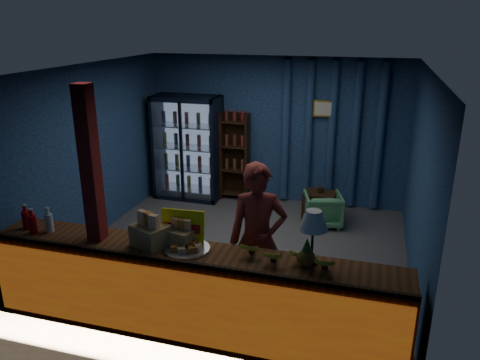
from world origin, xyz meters
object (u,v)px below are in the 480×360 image
object	(u,v)px
shopkeeper	(258,240)
green_chair	(323,209)
pastry_tray	(187,248)
table_lamp	(313,222)

from	to	relation	value
shopkeeper	green_chair	distance (m)	2.67
green_chair	pastry_tray	distance (m)	3.38
green_chair	table_lamp	world-z (taller)	table_lamp
green_chair	table_lamp	distance (m)	3.23
shopkeeper	green_chair	xyz separation A→B (m)	(0.44, 2.56, -0.61)
pastry_tray	table_lamp	bearing A→B (deg)	4.65
pastry_tray	green_chair	bearing A→B (deg)	71.58
green_chair	pastry_tray	size ratio (longest dim) A/B	1.25
pastry_tray	table_lamp	xyz separation A→B (m)	(1.25, 0.10, 0.40)
shopkeeper	table_lamp	bearing A→B (deg)	-51.71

